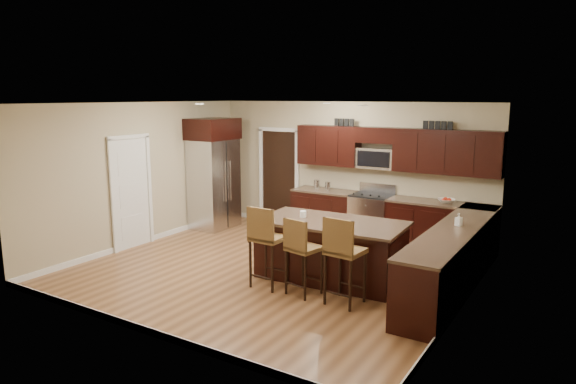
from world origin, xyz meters
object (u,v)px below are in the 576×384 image
Objects in this scene: range at (371,217)px; island at (331,252)px; stool_mid at (301,248)px; refrigerator at (214,173)px; stool_left at (266,237)px; stool_right at (343,251)px.

range is 2.33m from island.
refrigerator is (-3.54, 2.36, 0.50)m from stool_mid.
stool_left is at bearing -167.74° from stool_mid.
range is 0.90× the size of stool_left.
range reaches higher than island.
stool_mid is 0.66m from stool_right.
stool_left is (-0.63, -0.85, 0.34)m from island.
stool_right is (1.25, 0.00, -0.00)m from stool_left.
stool_right is at bearing -74.14° from range.
stool_left is at bearing -96.30° from range.
stool_left is 0.60m from stool_mid.
refrigerator is (-3.30, -0.80, 0.73)m from range.
stool_right is (0.61, -0.85, 0.34)m from island.
refrigerator is at bearing 142.74° from stool_left.
stool_right is at bearing 1.46° from stool_left.
stool_left is at bearing -38.70° from refrigerator.
island is 0.98× the size of refrigerator.
refrigerator is (-4.20, 2.36, 0.43)m from stool_right.
refrigerator is (-3.59, 1.51, 0.77)m from island.
range is 0.90× the size of stool_right.
refrigerator reaches higher than island.
stool_right is at bearing -57.47° from island.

